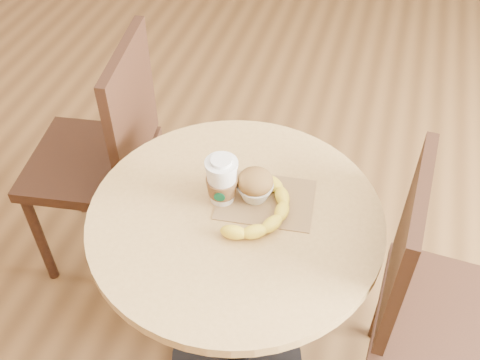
# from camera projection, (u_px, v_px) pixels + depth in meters

# --- Properties ---
(cafe_table) EXTENTS (0.74, 0.74, 0.75)m
(cafe_table) POSITION_uv_depth(u_px,v_px,m) (236.00, 264.00, 1.53)
(cafe_table) COLOR black
(cafe_table) RESTS_ON ground
(chair_left) EXTENTS (0.46, 0.46, 0.93)m
(chair_left) POSITION_uv_depth(u_px,v_px,m) (106.00, 154.00, 1.90)
(chair_left) COLOR #321C11
(chair_left) RESTS_ON ground
(chair_right) EXTENTS (0.42, 0.42, 0.91)m
(chair_right) POSITION_uv_depth(u_px,v_px,m) (433.00, 304.00, 1.49)
(chair_right) COLOR #321C11
(chair_right) RESTS_ON ground
(kraft_bag) EXTENTS (0.26, 0.20, 0.00)m
(kraft_bag) POSITION_uv_depth(u_px,v_px,m) (266.00, 200.00, 1.42)
(kraft_bag) COLOR olive
(kraft_bag) RESTS_ON cafe_table
(coffee_cup) EXTENTS (0.08, 0.08, 0.14)m
(coffee_cup) POSITION_uv_depth(u_px,v_px,m) (222.00, 182.00, 1.38)
(coffee_cup) COLOR silver
(coffee_cup) RESTS_ON cafe_table
(muffin) EXTENTS (0.09, 0.09, 0.08)m
(muffin) POSITION_uv_depth(u_px,v_px,m) (255.00, 185.00, 1.39)
(muffin) COLOR silver
(muffin) RESTS_ON kraft_bag
(banana) EXTENTS (0.24, 0.29, 0.03)m
(banana) POSITION_uv_depth(u_px,v_px,m) (263.00, 209.00, 1.37)
(banana) COLOR yellow
(banana) RESTS_ON kraft_bag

